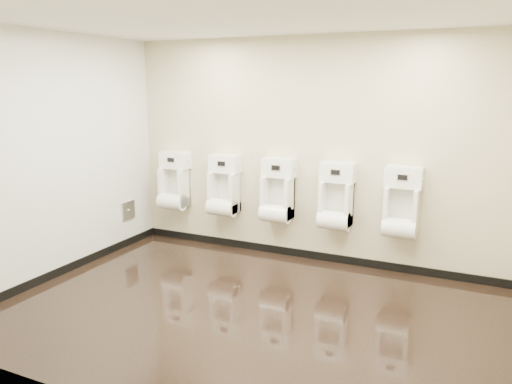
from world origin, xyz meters
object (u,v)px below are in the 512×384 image
(urinal_3, at_px, (336,201))
(access_panel, at_px, (128,210))
(urinal_1, at_px, (224,190))
(urinal_2, at_px, (277,195))
(urinal_0, at_px, (174,185))
(urinal_4, at_px, (401,208))

(urinal_3, bearing_deg, access_panel, -171.84)
(urinal_1, relative_size, urinal_2, 1.00)
(access_panel, bearing_deg, urinal_0, 39.25)
(urinal_1, distance_m, urinal_2, 0.78)
(urinal_0, xyz_separation_m, urinal_2, (1.57, 0.00, 0.00))
(access_panel, relative_size, urinal_4, 0.31)
(urinal_0, bearing_deg, urinal_4, 0.00)
(urinal_0, bearing_deg, access_panel, -140.75)
(urinal_0, bearing_deg, urinal_2, 0.00)
(urinal_3, relative_size, urinal_4, 1.00)
(urinal_4, bearing_deg, urinal_1, 180.00)
(access_panel, distance_m, urinal_0, 0.72)
(access_panel, distance_m, urinal_3, 2.89)
(urinal_2, bearing_deg, access_panel, -168.87)
(access_panel, xyz_separation_m, urinal_0, (0.50, 0.41, 0.33))
(urinal_2, height_order, urinal_4, same)
(urinal_0, bearing_deg, urinal_3, 0.00)
(urinal_2, distance_m, urinal_3, 0.77)
(access_panel, distance_m, urinal_2, 2.14)
(urinal_3, bearing_deg, urinal_0, 180.00)
(urinal_0, distance_m, urinal_3, 2.34)
(urinal_1, xyz_separation_m, urinal_2, (0.78, 0.00, 0.00))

